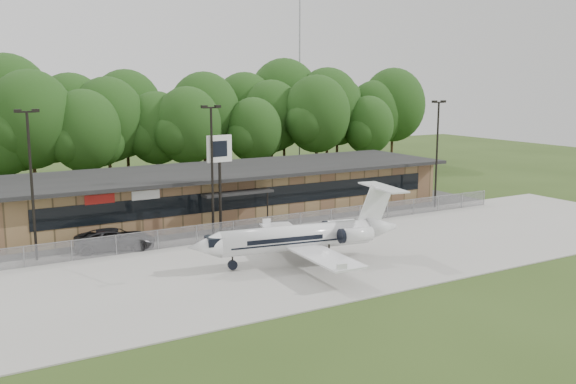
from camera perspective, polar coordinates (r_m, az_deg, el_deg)
ground at (r=39.34m, az=10.13°, el=-8.13°), size 160.00×160.00×0.00m
apron at (r=45.43m, az=3.56°, el=-5.48°), size 64.00×18.00×0.08m
parking_lot at (r=55.05m, az=-3.13°, el=-2.75°), size 50.00×9.00×0.06m
terminal at (r=58.55m, az=-5.14°, el=0.13°), size 41.00×11.65×4.30m
fence at (r=51.02m, az=-0.82°, el=-2.89°), size 46.00×0.04×1.52m
treeline at (r=74.59m, az=-11.17°, el=6.21°), size 72.00×12.00×15.00m
radio_mast at (r=89.36m, az=1.04°, el=10.18°), size 0.20×0.20×25.00m
light_pole_left at (r=45.68m, az=-21.88°, el=1.52°), size 1.55×0.30×10.23m
light_pole_mid at (r=49.25m, az=-6.77°, el=2.72°), size 1.55×0.30×10.23m
light_pole_right at (r=62.06m, az=13.12°, el=4.01°), size 1.55×0.30×10.23m
business_jet at (r=42.56m, az=1.39°, el=-4.08°), size 14.86×13.31×5.00m
suv at (r=47.83m, az=-15.12°, el=-4.09°), size 6.13×3.84×1.58m
pole_sign at (r=49.81m, az=-6.11°, el=2.91°), size 2.08×0.38×7.91m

